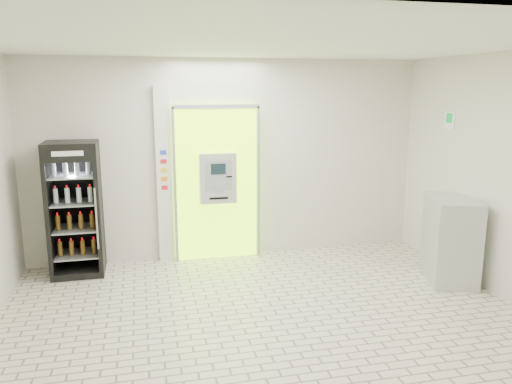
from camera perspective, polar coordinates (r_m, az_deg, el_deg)
name	(u,v)px	position (r m, az deg, el deg)	size (l,w,h in m)	color
ground	(270,326)	(5.69, 1.61, -15.04)	(6.00, 6.00, 0.00)	beige
room_shell	(271,160)	(5.12, 1.72, 3.64)	(6.00, 6.00, 6.00)	beige
atm_assembly	(217,182)	(7.53, -4.49, 1.11)	(1.30, 0.24, 2.33)	#A2F90C
pillar	(164,176)	(7.47, -10.47, 1.86)	(0.22, 0.11, 2.60)	silver
beverage_cooler	(75,211)	(7.34, -19.94, -2.09)	(0.70, 0.67, 1.86)	black
steel_cabinet	(451,240)	(7.21, 21.36, -5.10)	(0.82, 0.99, 1.14)	#B6B8BE
exit_sign	(450,120)	(7.64, 21.27, 7.68)	(0.02, 0.22, 0.26)	white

